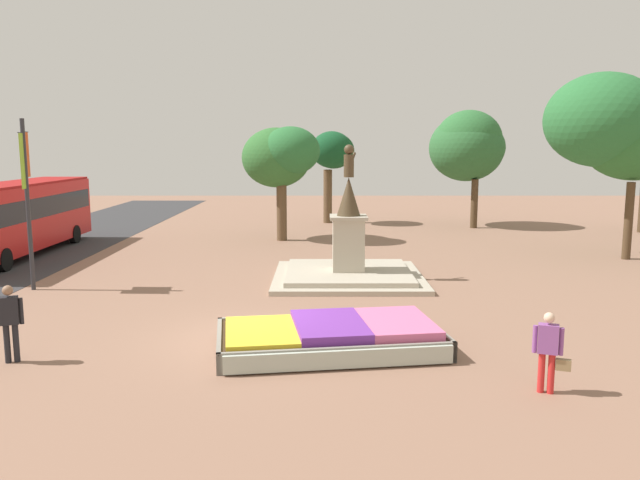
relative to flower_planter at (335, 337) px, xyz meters
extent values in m
plane|color=#8C6651|center=(-2.02, 0.95, -0.30)|extent=(90.56, 90.56, 0.00)
cube|color=#38281C|center=(-0.08, 0.05, -0.08)|extent=(5.38, 3.32, 0.44)
cube|color=gray|center=(0.12, -1.29, -0.06)|extent=(5.21, 0.87, 0.48)
cube|color=gray|center=(-0.28, 1.39, -0.06)|extent=(5.21, 0.87, 0.48)
cube|color=gray|center=(-2.63, -0.33, -0.06)|extent=(0.51, 2.79, 0.48)
cube|color=gray|center=(2.47, 0.43, -0.06)|extent=(0.51, 2.79, 0.48)
cube|color=yellow|center=(-1.68, -0.19, 0.20)|extent=(1.95, 2.61, 0.11)
cube|color=#72339E|center=(-0.08, 0.05, 0.26)|extent=(1.95, 2.61, 0.23)
cube|color=#D86699|center=(1.52, 0.29, 0.25)|extent=(1.95, 2.61, 0.21)
cube|color=#B2BCAD|center=(0.12, -1.34, -0.05)|extent=(4.97, 0.93, 0.40)
cube|color=#B2A894|center=(0.71, 7.87, -0.21)|extent=(5.31, 5.31, 0.17)
cube|color=#B4AA96|center=(0.71, 7.87, -0.05)|extent=(4.42, 4.42, 0.17)
cube|color=#B2A893|center=(0.71, 7.87, 0.96)|extent=(1.12, 1.12, 1.85)
cube|color=#B2A893|center=(0.71, 7.87, 1.95)|extent=(1.32, 1.32, 0.12)
cone|color=#473823|center=(0.71, 7.87, 2.69)|extent=(0.84, 0.84, 1.36)
cylinder|color=#473823|center=(0.71, 7.87, 3.77)|extent=(0.36, 0.36, 0.79)
sphere|color=#473823|center=(0.71, 7.87, 4.34)|extent=(0.35, 0.35, 0.35)
cylinder|color=#473823|center=(0.81, 8.07, 3.93)|extent=(0.35, 0.53, 0.64)
cylinder|color=#2D2D33|center=(-9.90, 6.20, 2.52)|extent=(0.14, 0.14, 5.64)
cube|color=#D84C19|center=(-9.96, 6.50, 4.18)|extent=(0.10, 0.47, 1.47)
cylinder|color=#2D2D33|center=(-9.96, 6.50, 4.92)|extent=(0.14, 0.61, 0.03)
cube|color=#8CBF2D|center=(-9.85, 5.93, 3.98)|extent=(0.09, 0.41, 1.79)
cylinder|color=#2D2D33|center=(-9.85, 5.93, 4.88)|extent=(0.13, 0.54, 0.03)
cube|color=red|center=(-13.48, 12.48, 1.42)|extent=(2.34, 11.68, 2.74)
cube|color=black|center=(-13.48, 12.48, 1.83)|extent=(2.36, 11.33, 0.88)
cube|color=#9F1414|center=(-13.48, 12.48, 2.84)|extent=(2.30, 11.45, 0.10)
cylinder|color=black|center=(-14.56, 16.27, 0.15)|extent=(0.28, 0.90, 0.90)
cylinder|color=black|center=(-12.43, 16.27, 0.15)|extent=(0.28, 0.90, 0.90)
cylinder|color=black|center=(-12.41, 9.27, 0.15)|extent=(0.28, 0.90, 0.90)
cylinder|color=red|center=(4.00, -2.57, 0.10)|extent=(0.13, 0.13, 0.80)
cylinder|color=red|center=(4.17, -2.64, 0.10)|extent=(0.13, 0.13, 0.80)
cube|color=#8C4C99|center=(4.08, -2.61, 0.79)|extent=(0.43, 0.34, 0.57)
cylinder|color=#8C4C99|center=(3.86, -2.52, 0.76)|extent=(0.09, 0.09, 0.54)
cylinder|color=#8C4C99|center=(4.31, -2.69, 0.76)|extent=(0.09, 0.09, 0.54)
sphere|color=beige|center=(4.08, -2.61, 1.21)|extent=(0.21, 0.21, 0.21)
cube|color=olive|center=(4.36, -2.71, 0.30)|extent=(0.30, 0.21, 0.22)
cylinder|color=black|center=(-7.23, -0.91, 0.14)|extent=(0.13, 0.13, 0.87)
cylinder|color=black|center=(-7.06, -0.85, 0.14)|extent=(0.13, 0.13, 0.87)
cube|color=black|center=(-7.14, -0.88, 0.89)|extent=(0.43, 0.33, 0.62)
cylinder|color=black|center=(-6.91, -0.80, 0.85)|extent=(0.09, 0.09, 0.59)
sphere|color=#8C664C|center=(-7.14, -0.88, 1.34)|extent=(0.23, 0.23, 0.23)
cylinder|color=brown|center=(-2.25, 17.25, 1.18)|extent=(0.51, 0.51, 2.96)
ellipsoid|color=#316A30|center=(-2.52, 17.68, 3.88)|extent=(3.49, 3.81, 3.01)
ellipsoid|color=#306832|center=(-2.55, 18.03, 4.02)|extent=(3.05, 3.23, 2.69)
ellipsoid|color=#2B6B35|center=(-1.76, 16.96, 4.23)|extent=(2.92, 2.91, 2.39)
cylinder|color=#4C3823|center=(12.71, 11.91, 1.34)|extent=(0.35, 0.35, 3.27)
ellipsoid|color=#2D6C31|center=(13.06, 12.58, 4.67)|extent=(4.36, 4.01, 3.34)
ellipsoid|color=#2A6D36|center=(11.69, 12.76, 5.55)|extent=(4.83, 4.64, 4.00)
cylinder|color=brown|center=(0.17, 24.64, 1.36)|extent=(0.54, 0.54, 3.31)
ellipsoid|color=#164C27|center=(0.40, 23.99, 4.24)|extent=(2.52, 2.26, 2.22)
ellipsoid|color=#194C24|center=(0.52, 24.37, 4.18)|extent=(2.55, 2.72, 2.19)
cylinder|color=#4C3823|center=(8.71, 22.13, 1.13)|extent=(0.40, 0.40, 2.85)
ellipsoid|color=#2E6A34|center=(8.41, 22.83, 4.82)|extent=(3.88, 3.71, 3.46)
ellipsoid|color=#2F6735|center=(8.37, 23.14, 4.34)|extent=(4.39, 4.76, 3.92)
ellipsoid|color=#2E6835|center=(8.55, 23.02, 4.38)|extent=(4.06, 4.32, 3.24)
camera|label=1|loc=(-0.31, -14.17, 4.46)|focal=35.00mm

